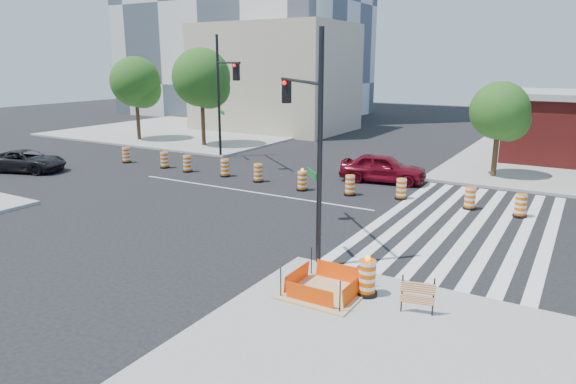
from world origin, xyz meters
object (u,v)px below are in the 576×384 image
object	(u,v)px
signal_pole_se	(307,123)
signal_pole_nw	(224,86)
red_coupe	(383,168)
dark_suv	(26,161)

from	to	relation	value
signal_pole_se	signal_pole_nw	world-z (taller)	signal_pole_nw
red_coupe	signal_pole_se	world-z (taller)	signal_pole_se
signal_pole_nw	dark_suv	bearing A→B (deg)	-93.58
dark_suv	red_coupe	bearing A→B (deg)	-86.59
signal_pole_se	signal_pole_nw	bearing A→B (deg)	3.21
dark_suv	signal_pole_nw	xyz separation A→B (m)	(8.42, 8.86, 4.33)
dark_suv	signal_pole_se	bearing A→B (deg)	-118.08
red_coupe	signal_pole_nw	bearing A→B (deg)	78.49
dark_suv	signal_pole_se	world-z (taller)	signal_pole_se
red_coupe	dark_suv	world-z (taller)	red_coupe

